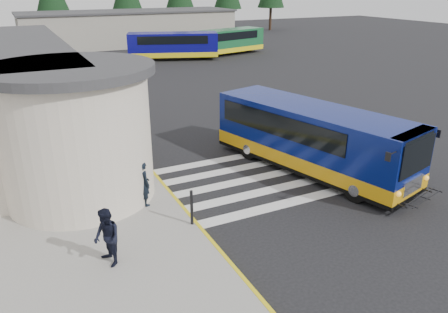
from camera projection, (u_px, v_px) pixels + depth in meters
name	position (u px, v px, depth m)	size (l,w,h in m)	color
ground	(254.00, 170.00, 18.74)	(140.00, 140.00, 0.00)	black
sidewalk	(21.00, 172.00, 18.33)	(10.00, 34.00, 0.15)	gray
curb_strip	(136.00, 153.00, 20.37)	(0.12, 34.00, 0.16)	yellow
crosswalk	(253.00, 179.00, 17.87)	(8.00, 5.35, 0.01)	silver
depot_building	(130.00, 28.00, 55.37)	(26.40, 8.40, 4.20)	gray
transit_bus	(312.00, 141.00, 18.29)	(5.19, 10.00, 2.74)	#07135B
pedestrian_a	(144.00, 183.00, 15.21)	(0.60, 0.39, 1.63)	black
pedestrian_b	(107.00, 238.00, 11.92)	(0.82, 0.64, 1.69)	black
bollard	(192.00, 208.00, 14.03)	(0.10, 0.10, 1.20)	black
far_bus_a	(173.00, 45.00, 44.86)	(9.40, 5.38, 2.34)	#0A0864
far_bus_b	(227.00, 41.00, 48.01)	(9.37, 4.70, 2.33)	#16542D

